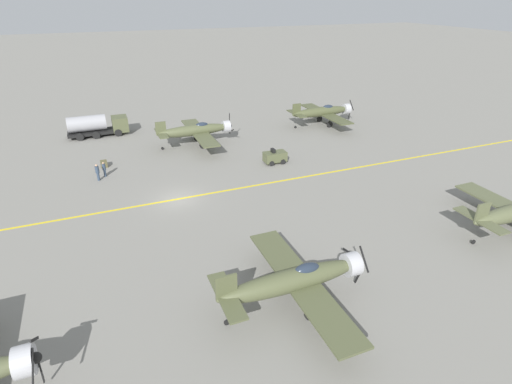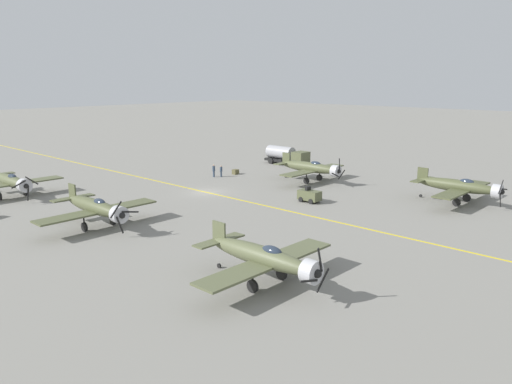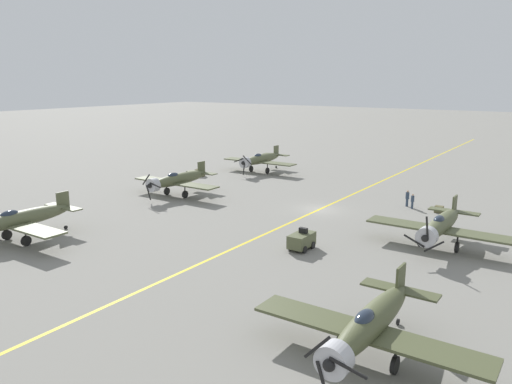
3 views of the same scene
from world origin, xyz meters
name	(u,v)px [view 2 (image 2 of 3)]	position (x,y,z in m)	size (l,w,h in m)	color
ground_plane	(207,192)	(0.00, 0.00, 0.00)	(400.00, 400.00, 0.00)	gray
taxiway_stripe	(207,192)	(0.00, 0.00, 0.00)	(0.30, 160.00, 0.01)	yellow
airplane_far_left	(460,186)	(-15.91, 25.52, 2.01)	(12.00, 9.98, 3.65)	#4B5031
airplane_mid_left	(311,168)	(-14.24, 5.69, 2.01)	(12.00, 9.98, 3.80)	#525738
airplane_mid_right	(96,207)	(17.34, 3.82, 2.01)	(12.00, 9.98, 3.65)	#505536
airplane_near_right	(10,181)	(17.88, -15.14, 2.01)	(12.00, 9.98, 3.65)	#545A3B
airplane_far_right	(264,257)	(16.51, 24.71, 2.01)	(12.00, 9.98, 3.75)	#575C3D
fuel_tanker	(287,156)	(-23.11, -6.01, 1.51)	(2.67, 8.00, 2.98)	black
tow_tractor	(309,195)	(-4.82, 12.54, 0.79)	(1.57, 2.60, 1.79)	#515638
ground_crew_walking	(221,171)	(-8.26, -6.14, 0.91)	(0.36, 0.36, 1.67)	#334256
ground_crew_inspecting	(214,170)	(-7.46, -6.84, 1.01)	(0.40, 0.40, 1.84)	#334256
supply_crate_by_tanker	(235,172)	(-11.15, -6.09, 0.36)	(0.86, 0.72, 0.72)	brown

